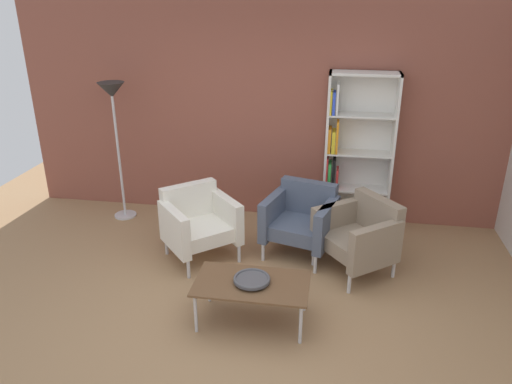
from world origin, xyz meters
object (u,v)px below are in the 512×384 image
decorative_bowl (252,279)px  floor_lamp_torchiere (113,107)px  coffee_table_low (252,286)px  armchair_spare_guest (360,234)px  armchair_corner_red (301,219)px  armchair_near_window (198,222)px  bookshelf_tall (352,156)px

decorative_bowl → floor_lamp_torchiere: 2.94m
coffee_table_low → armchair_spare_guest: size_ratio=1.05×
floor_lamp_torchiere → coffee_table_low: bearing=-43.1°
coffee_table_low → armchair_corner_red: size_ratio=1.16×
coffee_table_low → floor_lamp_torchiere: size_ratio=0.57×
armchair_spare_guest → armchair_near_window: bearing=-129.0°
floor_lamp_torchiere → armchair_near_window: bearing=-33.9°
armchair_near_window → floor_lamp_torchiere: floor_lamp_torchiere is taller
bookshelf_tall → floor_lamp_torchiere: (-2.87, -0.25, 0.55)m
decorative_bowl → coffee_table_low: bearing=-143.1°
bookshelf_tall → decorative_bowl: (-0.85, -2.13, -0.47)m
armchair_corner_red → floor_lamp_torchiere: floor_lamp_torchiere is taller
armchair_corner_red → armchair_spare_guest: same height
armchair_corner_red → armchair_spare_guest: (0.63, -0.28, 0.00)m
armchair_corner_red → armchair_spare_guest: size_ratio=0.91×
bookshelf_tall → armchair_corner_red: size_ratio=2.20×
coffee_table_low → decorative_bowl: 0.07m
armchair_corner_red → coffee_table_low: bearing=-87.8°
armchair_spare_guest → coffee_table_low: bearing=-81.1°
decorative_bowl → armchair_near_window: (-0.77, 1.05, -0.02)m
bookshelf_tall → armchair_spare_guest: bookshelf_tall is taller
bookshelf_tall → armchair_corner_red: 1.09m
floor_lamp_torchiere → decorative_bowl: bearing=-43.1°
bookshelf_tall → decorative_bowl: bookshelf_tall is taller
armchair_spare_guest → floor_lamp_torchiere: (-2.97, 0.84, 1.03)m
coffee_table_low → armchair_near_window: 1.31m
bookshelf_tall → armchair_spare_guest: bearing=-84.7°
decorative_bowl → armchair_spare_guest: size_ratio=0.34×
bookshelf_tall → coffee_table_low: (-0.85, -2.13, -0.53)m
armchair_spare_guest → floor_lamp_torchiere: size_ratio=0.55×
bookshelf_tall → armchair_near_window: bearing=-146.4°
armchair_near_window → floor_lamp_torchiere: bearing=104.7°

